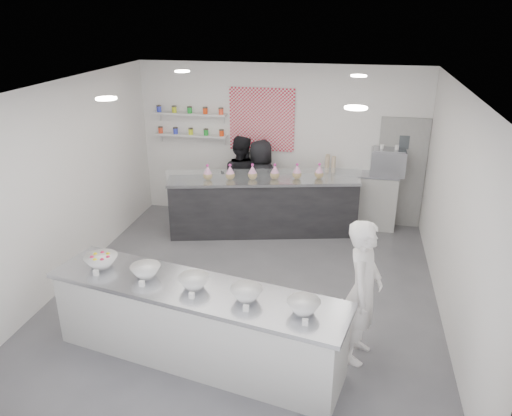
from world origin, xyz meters
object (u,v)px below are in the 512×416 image
(staff_left, at_px, (240,179))
(staff_right, at_px, (261,182))
(woman_prep, at_px, (363,292))
(prep_counter, at_px, (196,324))
(back_bar, at_px, (263,207))
(espresso_machine, at_px, (388,162))
(espresso_ledge, at_px, (357,200))

(staff_left, bearing_deg, staff_right, -174.59)
(woman_prep, height_order, staff_right, woman_prep)
(prep_counter, relative_size, staff_left, 2.10)
(back_bar, height_order, espresso_machine, espresso_machine)
(espresso_machine, relative_size, staff_left, 0.36)
(espresso_ledge, relative_size, espresso_machine, 2.34)
(prep_counter, bearing_deg, staff_right, 101.70)
(espresso_machine, bearing_deg, prep_counter, -117.67)
(espresso_ledge, distance_m, staff_right, 1.88)
(back_bar, distance_m, espresso_ledge, 1.83)
(woman_prep, bearing_deg, back_bar, 40.61)
(prep_counter, distance_m, staff_left, 4.23)
(espresso_ledge, height_order, staff_left, staff_left)
(back_bar, relative_size, espresso_ledge, 2.39)
(prep_counter, distance_m, espresso_ledge, 4.73)
(staff_right, bearing_deg, woman_prep, 133.64)
(prep_counter, bearing_deg, staff_left, 107.13)
(espresso_ledge, relative_size, staff_right, 0.87)
(back_bar, bearing_deg, staff_left, 123.27)
(staff_right, bearing_deg, espresso_machine, -159.18)
(espresso_machine, bearing_deg, back_bar, -162.18)
(prep_counter, distance_m, staff_right, 4.21)
(espresso_machine, height_order, staff_right, staff_right)
(woman_prep, xyz_separation_m, staff_right, (-1.93, 3.76, -0.07))
(back_bar, xyz_separation_m, espresso_ledge, (1.69, 0.70, 0.00))
(espresso_ledge, xyz_separation_m, espresso_machine, (0.49, 0.00, 0.77))
(woman_prep, relative_size, staff_left, 1.04)
(prep_counter, bearing_deg, back_bar, 99.34)
(staff_left, bearing_deg, woman_prep, 127.24)
(espresso_machine, relative_size, staff_right, 0.37)
(prep_counter, distance_m, woman_prep, 1.98)
(back_bar, relative_size, espresso_machine, 5.59)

